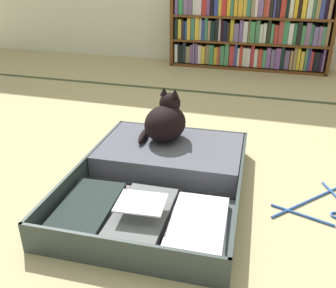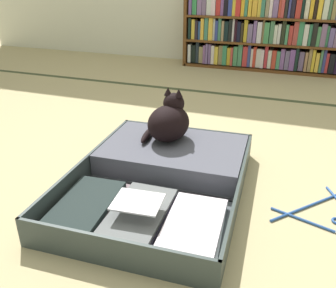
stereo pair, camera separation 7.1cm
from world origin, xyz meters
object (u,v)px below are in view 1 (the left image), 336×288
(clothes_hanger, at_px, (318,205))
(open_suitcase, at_px, (163,172))
(black_cat, at_px, (166,121))
(bookshelf, at_px, (249,31))

(clothes_hanger, bearing_deg, open_suitcase, -179.72)
(open_suitcase, bearing_deg, clothes_hanger, 0.28)
(black_cat, distance_m, clothes_hanger, 0.74)
(bookshelf, height_order, open_suitcase, bookshelf)
(bookshelf, distance_m, black_cat, 2.07)
(bookshelf, distance_m, clothes_hanger, 2.34)
(open_suitcase, distance_m, clothes_hanger, 0.64)
(bookshelf, bearing_deg, clothes_hanger, -77.18)
(bookshelf, xyz_separation_m, open_suitcase, (-0.13, -2.26, -0.30))
(bookshelf, xyz_separation_m, clothes_hanger, (0.51, -2.26, -0.34))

